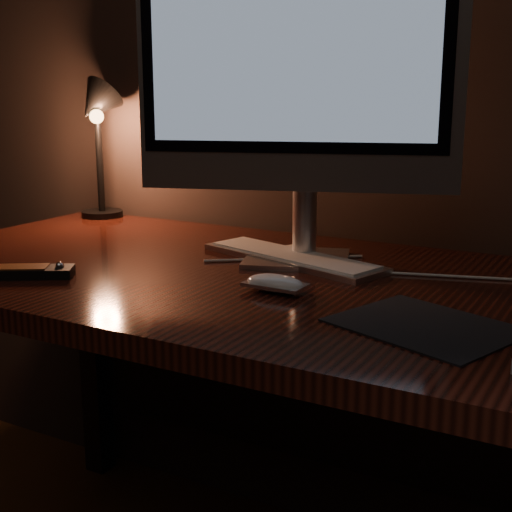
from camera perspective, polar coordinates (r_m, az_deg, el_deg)
The scene contains 9 objects.
desk at distance 1.38m, azimuth 3.24°, elevation -6.19°, with size 1.60×0.75×0.75m.
monitor at distance 1.36m, azimuth 3.37°, elevation 15.16°, with size 0.59×0.24×0.64m.
keyboard at distance 1.41m, azimuth 2.92°, elevation -0.09°, with size 0.40×0.11×0.01m, color silver.
mousepad at distance 1.05m, azimuth 13.43°, elevation -5.46°, with size 0.24×0.19×0.00m, color black.
mouse at distance 1.19m, azimuth 1.56°, elevation -2.39°, with size 0.10×0.05×0.02m, color white.
media_remote at distance 1.35m, azimuth -17.51°, elevation -1.19°, with size 0.15×0.12×0.03m.
papers at distance 1.48m, azimuth 3.43°, elevation 0.41°, with size 0.11×0.07×0.01m, color white.
desk_lamp at distance 1.87m, azimuth -12.63°, elevation 10.28°, with size 0.17×0.19×0.36m.
cable at distance 1.35m, azimuth 8.30°, elevation -0.97°, with size 0.01×0.01×0.62m, color white.
Camera 1 is at (0.56, 0.75, 1.08)m, focal length 50.00 mm.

